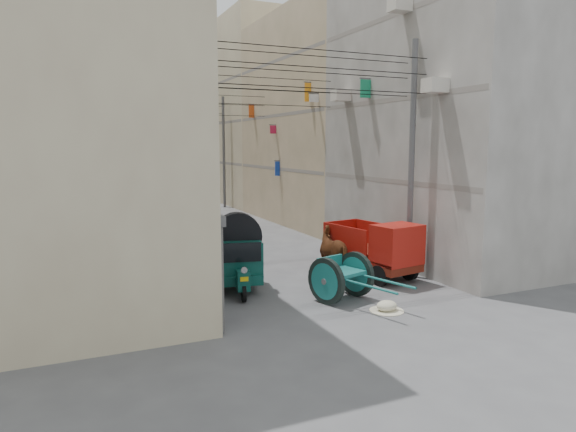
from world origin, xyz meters
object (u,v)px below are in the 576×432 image
second_cart (234,235)px  distant_car_grey (181,197)px  mini_truck (380,251)px  feed_sack (387,306)px  tonga_cart (342,277)px  distant_car_green (151,196)px  auto_rickshaw (238,255)px  distant_car_white (159,217)px  horse (337,252)px

second_cart → distant_car_grey: (1.75, 18.71, -0.18)m
mini_truck → feed_sack: bearing=-130.5°
tonga_cart → distant_car_grey: 26.62m
second_cart → distant_car_grey: size_ratio=0.48×
distant_car_green → auto_rickshaw: bearing=67.3°
mini_truck → feed_sack: 3.66m
tonga_cart → distant_car_grey: size_ratio=0.95×
tonga_cart → feed_sack: bearing=-82.9°
distant_car_white → mini_truck: bearing=96.9°
mini_truck → distant_car_white: mini_truck is taller
tonga_cart → distant_car_green: bearing=74.7°
tonga_cart → second_cart: (-0.79, 7.89, 0.03)m
distant_car_grey → tonga_cart: bearing=-80.2°
horse → distant_car_grey: size_ratio=0.60×
mini_truck → feed_sack: (-1.81, -3.08, -0.79)m
second_cart → distant_car_white: 7.88m
auto_rickshaw → distant_car_green: auto_rickshaw is taller
tonga_cart → mini_truck: bearing=17.1°
distant_car_white → tonga_cart: bearing=86.4°
feed_sack → distant_car_green: bearing=93.0°
tonga_cart → distant_car_green: (-0.96, 28.61, -0.15)m
distant_car_grey → second_cart: bearing=-83.5°
auto_rickshaw → distant_car_green: (1.47, 26.30, -0.55)m
tonga_cart → distant_car_grey: tonga_cart is taller
auto_rickshaw → tonga_cart: bearing=-31.9°
second_cart → feed_sack: second_cart is taller
auto_rickshaw → horse: size_ratio=1.35×
tonga_cart → feed_sack: (0.64, -1.40, -0.56)m
second_cart → distant_car_green: size_ratio=0.42×
auto_rickshaw → distant_car_green: size_ratio=0.72×
horse → feed_sack: bearing=77.1°
second_cart → distant_car_white: second_cart is taller
feed_sack → auto_rickshaw: bearing=129.5°
tonga_cart → distant_car_white: tonga_cart is taller
distant_car_green → tonga_cart: bearing=72.4°
second_cart → distant_car_green: 20.72m
auto_rickshaw → second_cart: 5.83m
feed_sack → distant_car_grey: size_ratio=0.17×
tonga_cart → second_cart: size_ratio=1.98×
auto_rickshaw → distant_car_white: 13.26m
second_cart → feed_sack: 9.42m
mini_truck → distant_car_green: mini_truck is taller
second_cart → distant_car_white: bearing=105.5°
auto_rickshaw → mini_truck: 4.92m
feed_sack → mini_truck: bearing=59.5°
second_cart → distant_car_green: (-0.17, 20.72, -0.18)m
mini_truck → horse: size_ratio=1.81×
auto_rickshaw → tonga_cart: size_ratio=0.86×
tonga_cart → feed_sack: tonga_cart is taller
second_cart → distant_car_white: (-1.83, 7.67, -0.10)m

